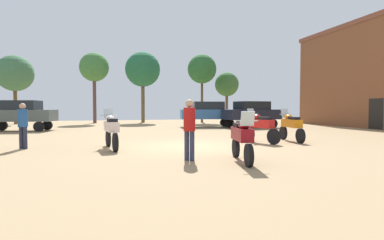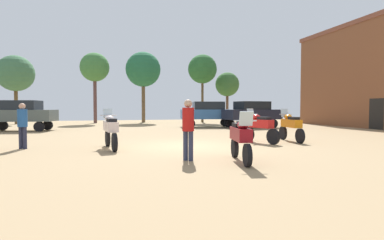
# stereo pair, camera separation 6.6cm
# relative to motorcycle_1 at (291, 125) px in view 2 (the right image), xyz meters

# --- Properties ---
(ground_plane) EXTENTS (44.00, 52.00, 0.02)m
(ground_plane) POSITION_rel_motorcycle_1_xyz_m (-4.93, -0.41, -0.74)
(ground_plane) COLOR #9A7F59
(motorcycle_1) EXTENTS (0.62, 2.25, 1.48)m
(motorcycle_1) POSITION_rel_motorcycle_1_xyz_m (0.00, 0.00, 0.00)
(motorcycle_1) COLOR black
(motorcycle_1) RESTS_ON ground
(motorcycle_2) EXTENTS (0.68, 2.26, 1.49)m
(motorcycle_2) POSITION_rel_motorcycle_1_xyz_m (-7.91, -0.45, 0.01)
(motorcycle_2) COLOR black
(motorcycle_2) RESTS_ON ground
(motorcycle_3) EXTENTS (0.70, 2.10, 1.44)m
(motorcycle_3) POSITION_rel_motorcycle_1_xyz_m (-4.35, -4.18, -0.02)
(motorcycle_3) COLOR black
(motorcycle_3) RESTS_ON ground
(motorcycle_4) EXTENTS (0.82, 2.08, 1.49)m
(motorcycle_4) POSITION_rel_motorcycle_1_xyz_m (-1.63, -0.15, 0.00)
(motorcycle_4) COLOR black
(motorcycle_4) RESTS_ON ground
(car_1) EXTENTS (4.54, 2.47, 2.00)m
(car_1) POSITION_rel_motorcycle_1_xyz_m (-13.67, 10.00, 0.44)
(car_1) COLOR black
(car_1) RESTS_ON ground
(car_2) EXTENTS (4.52, 2.42, 2.00)m
(car_2) POSITION_rel_motorcycle_1_xyz_m (-0.44, 10.68, 0.44)
(car_2) COLOR black
(car_2) RESTS_ON ground
(car_3) EXTENTS (4.49, 2.31, 2.00)m
(car_3) POSITION_rel_motorcycle_1_xyz_m (2.46, 8.86, 0.44)
(car_3) COLOR black
(car_3) RESTS_ON ground
(person_1) EXTENTS (0.45, 0.45, 1.70)m
(person_1) POSITION_rel_motorcycle_1_xyz_m (-11.05, 0.36, 0.26)
(person_1) COLOR #272A41
(person_1) RESTS_ON ground
(person_2) EXTENTS (0.48, 0.48, 1.77)m
(person_2) POSITION_rel_motorcycle_1_xyz_m (-5.74, -3.61, 0.31)
(person_2) COLOR #292F49
(person_2) RESTS_ON ground
(tree_1) EXTENTS (3.60, 3.60, 7.29)m
(tree_1) POSITION_rel_motorcycle_1_xyz_m (-4.64, 19.53, 4.73)
(tree_1) COLOR brown
(tree_1) RESTS_ON ground
(tree_2) EXTENTS (2.82, 2.82, 6.93)m
(tree_2) POSITION_rel_motorcycle_1_xyz_m (-9.42, 19.20, 4.72)
(tree_2) COLOR brown
(tree_2) RESTS_ON ground
(tree_3) EXTENTS (2.63, 2.63, 5.42)m
(tree_3) POSITION_rel_motorcycle_1_xyz_m (4.51, 19.08, 3.33)
(tree_3) COLOR brown
(tree_3) RESTS_ON ground
(tree_5) EXTENTS (3.02, 3.02, 7.07)m
(tree_5) POSITION_rel_motorcycle_1_xyz_m (1.37, 18.17, 4.80)
(tree_5) COLOR brown
(tree_5) RESTS_ON ground
(tree_6) EXTENTS (3.30, 3.30, 6.34)m
(tree_6) POSITION_rel_motorcycle_1_xyz_m (-16.39, 19.10, 3.94)
(tree_6) COLOR brown
(tree_6) RESTS_ON ground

